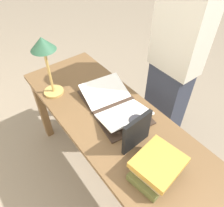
{
  "coord_description": "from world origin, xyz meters",
  "views": [
    {
      "loc": [
        -0.73,
        0.56,
        1.75
      ],
      "look_at": [
        0.05,
        -0.03,
        0.8
      ],
      "focal_mm": 35.0,
      "sensor_mm": 36.0,
      "label": 1
    }
  ],
  "objects_px": {
    "coffee_mug": "(136,125)",
    "person_reader": "(174,64)",
    "book_stack_tall": "(158,166)",
    "reading_lamp": "(44,52)",
    "open_book": "(114,104)",
    "book_standing_upright": "(137,132)"
  },
  "relations": [
    {
      "from": "book_stack_tall",
      "to": "reading_lamp",
      "type": "height_order",
      "value": "reading_lamp"
    },
    {
      "from": "open_book",
      "to": "reading_lamp",
      "type": "bearing_deg",
      "value": 42.24
    },
    {
      "from": "coffee_mug",
      "to": "person_reader",
      "type": "height_order",
      "value": "person_reader"
    },
    {
      "from": "coffee_mug",
      "to": "book_stack_tall",
      "type": "bearing_deg",
      "value": 158.88
    },
    {
      "from": "book_standing_upright",
      "to": "person_reader",
      "type": "bearing_deg",
      "value": -68.82
    },
    {
      "from": "open_book",
      "to": "book_standing_upright",
      "type": "height_order",
      "value": "book_standing_upright"
    },
    {
      "from": "book_standing_upright",
      "to": "reading_lamp",
      "type": "bearing_deg",
      "value": 9.16
    },
    {
      "from": "book_stack_tall",
      "to": "person_reader",
      "type": "distance_m",
      "value": 0.84
    },
    {
      "from": "book_standing_upright",
      "to": "coffee_mug",
      "type": "bearing_deg",
      "value": -47.96
    },
    {
      "from": "book_stack_tall",
      "to": "coffee_mug",
      "type": "relative_size",
      "value": 2.77
    },
    {
      "from": "book_stack_tall",
      "to": "book_standing_upright",
      "type": "xyz_separation_m",
      "value": [
        0.19,
        -0.03,
        0.05
      ]
    },
    {
      "from": "reading_lamp",
      "to": "coffee_mug",
      "type": "height_order",
      "value": "reading_lamp"
    },
    {
      "from": "book_stack_tall",
      "to": "coffee_mug",
      "type": "height_order",
      "value": "book_stack_tall"
    },
    {
      "from": "open_book",
      "to": "book_stack_tall",
      "type": "xyz_separation_m",
      "value": [
        -0.51,
        0.12,
        0.03
      ]
    },
    {
      "from": "person_reader",
      "to": "open_book",
      "type": "bearing_deg",
      "value": -90.95
    },
    {
      "from": "book_stack_tall",
      "to": "person_reader",
      "type": "xyz_separation_m",
      "value": [
        0.5,
        -0.67,
        0.06
      ]
    },
    {
      "from": "person_reader",
      "to": "book_stack_tall",
      "type": "bearing_deg",
      "value": -53.29
    },
    {
      "from": "book_stack_tall",
      "to": "coffee_mug",
      "type": "xyz_separation_m",
      "value": [
        0.28,
        -0.11,
        -0.02
      ]
    },
    {
      "from": "coffee_mug",
      "to": "person_reader",
      "type": "bearing_deg",
      "value": -68.29
    },
    {
      "from": "book_stack_tall",
      "to": "reading_lamp",
      "type": "xyz_separation_m",
      "value": [
        0.88,
        0.14,
        0.27
      ]
    },
    {
      "from": "book_stack_tall",
      "to": "book_standing_upright",
      "type": "bearing_deg",
      "value": -8.33
    },
    {
      "from": "book_standing_upright",
      "to": "coffee_mug",
      "type": "height_order",
      "value": "book_standing_upright"
    }
  ]
}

